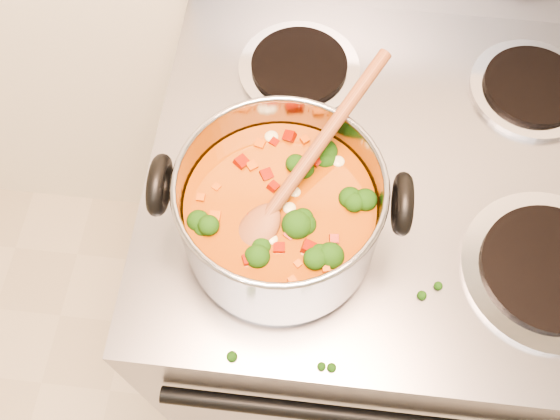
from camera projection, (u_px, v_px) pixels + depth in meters
The scene contains 4 objects.
electric_range at pixel (372, 273), 1.31m from camera, with size 0.76×0.69×1.08m.
stockpot at pixel (280, 213), 0.78m from camera, with size 0.31×0.25×0.15m.
wooden_spoon at pixel (291, 184), 0.74m from camera, with size 0.18×0.27×0.11m.
cooktop_crumbs at pixel (248, 219), 0.86m from camera, with size 0.36×0.35×0.01m.
Camera 1 is at (-0.08, 0.67, 1.70)m, focal length 40.00 mm.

